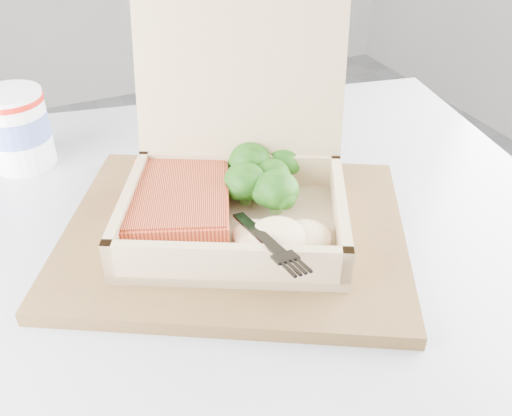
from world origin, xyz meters
name	(u,v)px	position (x,y,z in m)	size (l,w,h in m)	color
cafe_table	(248,366)	(0.42, -0.07, 0.53)	(0.87, 0.87, 0.71)	black
serving_tray	(235,233)	(0.42, -0.05, 0.72)	(0.35, 0.28, 0.01)	brown
takeout_container	(236,171)	(0.43, -0.02, 0.78)	(0.29, 0.29, 0.21)	tan
salmon_fillet	(179,203)	(0.37, -0.01, 0.75)	(0.10, 0.13, 0.03)	#DE562B
broccoli_pile	(272,179)	(0.47, -0.02, 0.76)	(0.11, 0.11, 0.04)	#2B761A
mashed_potatoes	(277,239)	(0.44, -0.11, 0.75)	(0.09, 0.08, 0.03)	beige
plastic_fork	(250,221)	(0.42, -0.09, 0.76)	(0.02, 0.14, 0.03)	black
paper_cup	(17,127)	(0.24, 0.20, 0.76)	(0.08, 0.08, 0.10)	white
receipt	(184,158)	(0.42, 0.13, 0.71)	(0.08, 0.15, 0.00)	white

